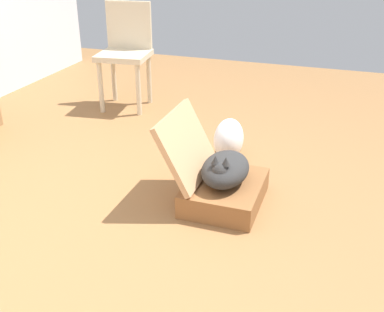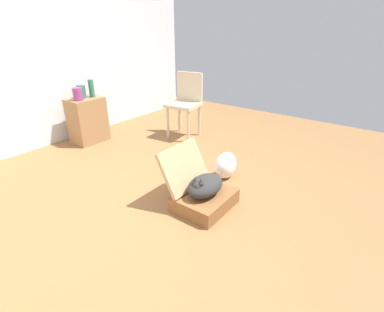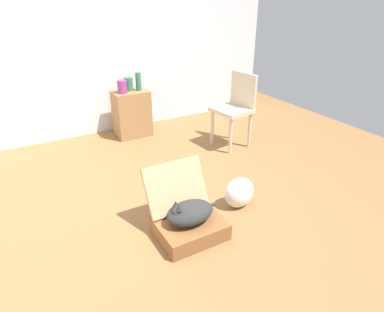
{
  "view_description": "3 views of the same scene",
  "coord_description": "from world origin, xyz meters",
  "px_view_note": "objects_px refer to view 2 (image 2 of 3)",
  "views": [
    {
      "loc": [
        -2.1,
        -1.16,
        1.55
      ],
      "look_at": [
        0.34,
        -0.31,
        0.3
      ],
      "focal_mm": 44.12,
      "sensor_mm": 36.0,
      "label": 1
    },
    {
      "loc": [
        -1.59,
        -1.83,
        1.62
      ],
      "look_at": [
        0.62,
        -0.17,
        0.35
      ],
      "focal_mm": 27.12,
      "sensor_mm": 36.0,
      "label": 2
    },
    {
      "loc": [
        -0.76,
        -2.53,
        1.9
      ],
      "look_at": [
        0.68,
        -0.02,
        0.47
      ],
      "focal_mm": 31.52,
      "sensor_mm": 36.0,
      "label": 3
    }
  ],
  "objects_px": {
    "suitcase_base": "(205,200)",
    "chair": "(186,101)",
    "vase_short": "(91,88)",
    "vase_tall": "(78,94)",
    "side_table": "(88,120)",
    "plastic_bag_white": "(226,165)",
    "cat": "(205,185)",
    "vase_round": "(81,91)"
  },
  "relations": [
    {
      "from": "plastic_bag_white",
      "to": "side_table",
      "type": "bearing_deg",
      "value": 96.1
    },
    {
      "from": "cat",
      "to": "chair",
      "type": "height_order",
      "value": "chair"
    },
    {
      "from": "suitcase_base",
      "to": "chair",
      "type": "height_order",
      "value": "chair"
    },
    {
      "from": "suitcase_base",
      "to": "plastic_bag_white",
      "type": "height_order",
      "value": "plastic_bag_white"
    },
    {
      "from": "cat",
      "to": "chair",
      "type": "distance_m",
      "value": 2.03
    },
    {
      "from": "suitcase_base",
      "to": "plastic_bag_white",
      "type": "distance_m",
      "value": 0.65
    },
    {
      "from": "vase_round",
      "to": "side_table",
      "type": "bearing_deg",
      "value": -90.0
    },
    {
      "from": "cat",
      "to": "vase_short",
      "type": "height_order",
      "value": "vase_short"
    },
    {
      "from": "vase_tall",
      "to": "side_table",
      "type": "bearing_deg",
      "value": 21.81
    },
    {
      "from": "vase_round",
      "to": "chair",
      "type": "bearing_deg",
      "value": -44.01
    },
    {
      "from": "suitcase_base",
      "to": "cat",
      "type": "height_order",
      "value": "cat"
    },
    {
      "from": "suitcase_base",
      "to": "vase_short",
      "type": "xyz_separation_m",
      "value": [
        0.51,
        2.33,
        0.7
      ]
    },
    {
      "from": "suitcase_base",
      "to": "vase_tall",
      "type": "relative_size",
      "value": 3.18
    },
    {
      "from": "vase_round",
      "to": "suitcase_base",
      "type": "bearing_deg",
      "value": -99.18
    },
    {
      "from": "vase_short",
      "to": "chair",
      "type": "xyz_separation_m",
      "value": [
        0.95,
        -0.96,
        -0.23
      ]
    },
    {
      "from": "plastic_bag_white",
      "to": "vase_short",
      "type": "bearing_deg",
      "value": 93.08
    },
    {
      "from": "suitcase_base",
      "to": "cat",
      "type": "distance_m",
      "value": 0.17
    },
    {
      "from": "vase_tall",
      "to": "vase_round",
      "type": "height_order",
      "value": "vase_round"
    },
    {
      "from": "suitcase_base",
      "to": "vase_tall",
      "type": "xyz_separation_m",
      "value": [
        0.27,
        2.32,
        0.67
      ]
    },
    {
      "from": "side_table",
      "to": "chair",
      "type": "relative_size",
      "value": 0.68
    },
    {
      "from": "plastic_bag_white",
      "to": "vase_short",
      "type": "xyz_separation_m",
      "value": [
        -0.12,
        2.19,
        0.62
      ]
    },
    {
      "from": "side_table",
      "to": "chair",
      "type": "height_order",
      "value": "chair"
    },
    {
      "from": "suitcase_base",
      "to": "chair",
      "type": "xyz_separation_m",
      "value": [
        1.46,
        1.37,
        0.47
      ]
    },
    {
      "from": "vase_round",
      "to": "chair",
      "type": "relative_size",
      "value": 0.19
    },
    {
      "from": "suitcase_base",
      "to": "vase_short",
      "type": "height_order",
      "value": "vase_short"
    },
    {
      "from": "vase_tall",
      "to": "chair",
      "type": "distance_m",
      "value": 1.54
    },
    {
      "from": "suitcase_base",
      "to": "plastic_bag_white",
      "type": "relative_size",
      "value": 1.8
    },
    {
      "from": "vase_tall",
      "to": "plastic_bag_white",
      "type": "bearing_deg",
      "value": -80.67
    },
    {
      "from": "plastic_bag_white",
      "to": "chair",
      "type": "relative_size",
      "value": 0.32
    },
    {
      "from": "cat",
      "to": "vase_round",
      "type": "xyz_separation_m",
      "value": [
        0.4,
        2.41,
        0.5
      ]
    },
    {
      "from": "suitcase_base",
      "to": "vase_round",
      "type": "xyz_separation_m",
      "value": [
        0.39,
        2.41,
        0.67
      ]
    },
    {
      "from": "cat",
      "to": "chair",
      "type": "bearing_deg",
      "value": 43.0
    },
    {
      "from": "vase_short",
      "to": "vase_round",
      "type": "bearing_deg",
      "value": 148.28
    },
    {
      "from": "suitcase_base",
      "to": "side_table",
      "type": "relative_size",
      "value": 0.85
    },
    {
      "from": "side_table",
      "to": "vase_round",
      "type": "xyz_separation_m",
      "value": [
        0.0,
        0.04,
        0.42
      ]
    },
    {
      "from": "plastic_bag_white",
      "to": "chair",
      "type": "bearing_deg",
      "value": 55.7
    },
    {
      "from": "plastic_bag_white",
      "to": "side_table",
      "type": "distance_m",
      "value": 2.24
    },
    {
      "from": "cat",
      "to": "chair",
      "type": "relative_size",
      "value": 0.52
    },
    {
      "from": "suitcase_base",
      "to": "plastic_bag_white",
      "type": "xyz_separation_m",
      "value": [
        0.63,
        0.15,
        0.08
      ]
    },
    {
      "from": "suitcase_base",
      "to": "chair",
      "type": "distance_m",
      "value": 2.06
    },
    {
      "from": "plastic_bag_white",
      "to": "vase_round",
      "type": "xyz_separation_m",
      "value": [
        -0.24,
        2.26,
        0.59
      ]
    },
    {
      "from": "plastic_bag_white",
      "to": "vase_tall",
      "type": "height_order",
      "value": "vase_tall"
    }
  ]
}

